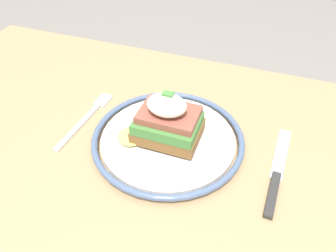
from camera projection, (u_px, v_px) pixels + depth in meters
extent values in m
cube|color=tan|center=(140.00, 169.00, 0.50)|extent=(1.02, 0.65, 0.03)
cylinder|color=tan|center=(51.00, 150.00, 1.05)|extent=(0.06, 0.06, 0.71)
cylinder|color=silver|center=(168.00, 140.00, 0.52)|extent=(0.21, 0.21, 0.01)
torus|color=slate|center=(168.00, 138.00, 0.52)|extent=(0.24, 0.24, 0.01)
cube|color=brown|center=(168.00, 131.00, 0.51)|extent=(0.10, 0.08, 0.02)
cube|color=#427A38|center=(168.00, 123.00, 0.49)|extent=(0.09, 0.07, 0.02)
cube|color=brown|center=(169.00, 115.00, 0.49)|extent=(0.09, 0.06, 0.01)
ellipsoid|color=white|center=(167.00, 105.00, 0.47)|extent=(0.06, 0.05, 0.03)
cylinder|color=#EAD166|center=(131.00, 136.00, 0.51)|extent=(0.04, 0.04, 0.00)
cube|color=#47843D|center=(168.00, 94.00, 0.46)|extent=(0.02, 0.01, 0.00)
cube|color=silver|center=(79.00, 127.00, 0.55)|extent=(0.01, 0.12, 0.00)
cube|color=silver|center=(103.00, 100.00, 0.61)|extent=(0.02, 0.04, 0.00)
cube|color=#2D2D2D|center=(273.00, 194.00, 0.44)|extent=(0.02, 0.08, 0.01)
cube|color=silver|center=(281.00, 153.00, 0.50)|extent=(0.02, 0.11, 0.00)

